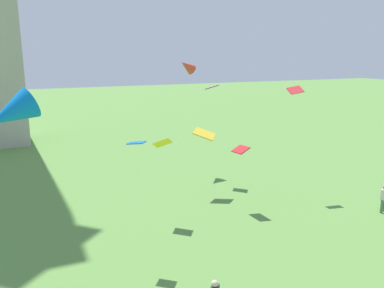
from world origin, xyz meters
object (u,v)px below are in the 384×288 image
at_px(kite_flying_6, 204,134).
at_px(kite_flying_7, 212,87).
at_px(kite_flying_0, 162,143).
at_px(kite_flying_1, 241,150).
at_px(kite_flying_2, 295,90).
at_px(kite_flying_3, 187,66).
at_px(person_2, 384,197).
at_px(kite_flying_5, 136,143).
at_px(kite_flying_4, 10,113).

distance_m(kite_flying_6, kite_flying_7, 4.95).
height_order(kite_flying_0, kite_flying_1, kite_flying_0).
bearing_deg(kite_flying_2, kite_flying_6, -12.93).
bearing_deg(kite_flying_3, person_2, 11.57).
bearing_deg(kite_flying_2, kite_flying_1, 21.59).
bearing_deg(kite_flying_5, kite_flying_6, -98.04).
height_order(kite_flying_1, kite_flying_6, kite_flying_6).
height_order(kite_flying_1, kite_flying_7, kite_flying_7).
bearing_deg(kite_flying_1, person_2, -124.35).
xyz_separation_m(kite_flying_1, kite_flying_3, (0.54, 10.39, 5.08)).
distance_m(kite_flying_2, kite_flying_5, 14.31).
bearing_deg(person_2, kite_flying_2, 85.65).
relative_size(kite_flying_3, kite_flying_5, 1.77).
relative_size(kite_flying_2, kite_flying_4, 0.47).
xyz_separation_m(kite_flying_2, kite_flying_4, (-18.73, -7.62, 0.49)).
bearing_deg(kite_flying_6, kite_flying_3, -65.35).
height_order(kite_flying_2, kite_flying_3, kite_flying_3).
relative_size(kite_flying_0, kite_flying_2, 1.17).
xyz_separation_m(kite_flying_0, kite_flying_4, (-8.10, -6.55, 3.24)).
xyz_separation_m(kite_flying_0, kite_flying_2, (10.63, 1.06, 2.75)).
relative_size(kite_flying_5, kite_flying_6, 0.55).
height_order(kite_flying_0, kite_flying_3, kite_flying_3).
distance_m(person_2, kite_flying_3, 18.62).
xyz_separation_m(kite_flying_4, kite_flying_5, (5.41, 2.68, -2.17)).
distance_m(person_2, kite_flying_1, 9.67).
distance_m(person_2, kite_flying_6, 12.63).
bearing_deg(kite_flying_0, kite_flying_2, 39.22).
bearing_deg(person_2, kite_flying_5, 148.76).
bearing_deg(kite_flying_3, kite_flying_4, -54.64).
distance_m(kite_flying_1, kite_flying_6, 3.79).
bearing_deg(person_2, kite_flying_7, 93.57).
bearing_deg(kite_flying_1, kite_flying_3, -6.44).
height_order(person_2, kite_flying_3, kite_flying_3).
bearing_deg(kite_flying_2, kite_flying_3, -55.83).
xyz_separation_m(kite_flying_5, kite_flying_6, (7.02, 7.02, -1.46)).
relative_size(person_2, kite_flying_3, 1.00).
xyz_separation_m(kite_flying_0, kite_flying_6, (4.33, 3.15, -0.38)).
bearing_deg(kite_flying_6, kite_flying_4, 74.78).
bearing_deg(kite_flying_1, kite_flying_0, 81.01).
height_order(kite_flying_5, kite_flying_7, kite_flying_7).
distance_m(kite_flying_1, kite_flying_4, 15.20).
distance_m(kite_flying_0, kite_flying_2, 11.04).
bearing_deg(kite_flying_7, person_2, -21.52).
bearing_deg(kite_flying_7, kite_flying_3, 140.30).
height_order(kite_flying_3, kite_flying_6, kite_flying_3).
bearing_deg(kite_flying_4, kite_flying_3, 120.40).
relative_size(kite_flying_1, kite_flying_6, 0.67).
distance_m(person_2, kite_flying_7, 14.82).
xyz_separation_m(kite_flying_5, kite_flying_7, (9.20, 10.24, 1.60)).
distance_m(kite_flying_3, kite_flying_4, 21.54).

